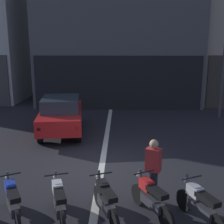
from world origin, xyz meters
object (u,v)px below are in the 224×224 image
object	(u,v)px
motorcycle_black_row_centre	(105,200)
person_by_motorcycles	(153,171)
car_red_crossing_near	(61,114)
motorcycle_blue_row_leftmost	(13,201)
motorcycle_silver_row_rightmost	(200,205)
motorcycle_red_row_right_mid	(151,198)
motorcycle_white_row_left_mid	(59,201)

from	to	relation	value
motorcycle_black_row_centre	person_by_motorcycles	distance (m)	1.41
person_by_motorcycles	car_red_crossing_near	bearing A→B (deg)	121.16
motorcycle_blue_row_leftmost	motorcycle_silver_row_rightmost	bearing A→B (deg)	-0.32
motorcycle_blue_row_leftmost	motorcycle_black_row_centre	xyz separation A→B (m)	(2.10, 0.11, 0.00)
motorcycle_black_row_centre	motorcycle_red_row_right_mid	size ratio (longest dim) A/B	1.05
car_red_crossing_near	person_by_motorcycles	bearing A→B (deg)	-58.84
car_red_crossing_near	motorcycle_silver_row_rightmost	xyz separation A→B (m)	(4.39, -6.52, -0.43)
motorcycle_blue_row_leftmost	person_by_motorcycles	xyz separation A→B (m)	(3.25, 0.82, 0.40)
motorcycle_red_row_right_mid	motorcycle_silver_row_rightmost	xyz separation A→B (m)	(1.05, -0.26, 0.00)
motorcycle_blue_row_leftmost	motorcycle_red_row_right_mid	size ratio (longest dim) A/B	0.99
motorcycle_blue_row_leftmost	motorcycle_silver_row_rightmost	xyz separation A→B (m)	(4.20, -0.02, 0.00)
car_red_crossing_near	motorcycle_silver_row_rightmost	size ratio (longest dim) A/B	2.79
car_red_crossing_near	motorcycle_white_row_left_mid	world-z (taller)	car_red_crossing_near
motorcycle_black_row_centre	person_by_motorcycles	size ratio (longest dim) A/B	0.94
motorcycle_blue_row_leftmost	person_by_motorcycles	bearing A→B (deg)	14.19
motorcycle_blue_row_leftmost	motorcycle_black_row_centre	bearing A→B (deg)	2.87
person_by_motorcycles	motorcycle_blue_row_leftmost	bearing A→B (deg)	-165.81
car_red_crossing_near	motorcycle_black_row_centre	world-z (taller)	car_red_crossing_near
motorcycle_white_row_left_mid	motorcycle_silver_row_rightmost	bearing A→B (deg)	-0.97
motorcycle_black_row_centre	motorcycle_silver_row_rightmost	size ratio (longest dim) A/B	1.02
car_red_crossing_near	person_by_motorcycles	distance (m)	6.64
motorcycle_white_row_left_mid	motorcycle_red_row_right_mid	world-z (taller)	same
motorcycle_red_row_right_mid	motorcycle_silver_row_rightmost	bearing A→B (deg)	-13.86
motorcycle_silver_row_rightmost	motorcycle_red_row_right_mid	bearing A→B (deg)	166.14
car_red_crossing_near	person_by_motorcycles	size ratio (longest dim) A/B	2.57
motorcycle_blue_row_leftmost	motorcycle_red_row_right_mid	xyz separation A→B (m)	(3.15, 0.24, 0.00)
car_red_crossing_near	motorcycle_blue_row_leftmost	world-z (taller)	car_red_crossing_near
car_red_crossing_near	motorcycle_silver_row_rightmost	bearing A→B (deg)	-56.08
motorcycle_red_row_right_mid	person_by_motorcycles	size ratio (longest dim) A/B	0.90
motorcycle_white_row_left_mid	motorcycle_black_row_centre	distance (m)	1.05
motorcycle_black_row_centre	motorcycle_red_row_right_mid	world-z (taller)	same
motorcycle_white_row_left_mid	motorcycle_black_row_centre	bearing A→B (deg)	4.14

